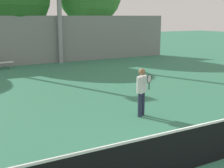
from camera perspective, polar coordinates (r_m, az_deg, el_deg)
name	(u,v)px	position (r m, az deg, el deg)	size (l,w,h in m)	color
ground_plane	(199,166)	(7.64, 15.59, -14.28)	(100.00, 100.00, 0.00)	#337556
tennis_net	(200,145)	(7.42, 15.83, -10.69)	(11.76, 0.09, 1.02)	black
tennis_player	(142,89)	(10.56, 5.46, -0.96)	(0.52, 0.50, 1.66)	#282D47
back_fence	(19,41)	(22.40, -16.69, 7.55)	(24.33, 0.06, 3.38)	gray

